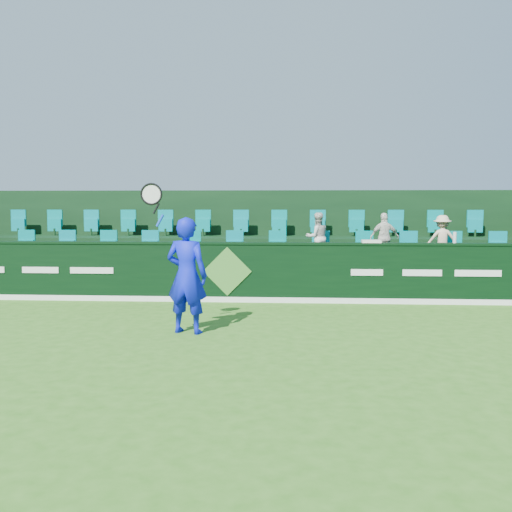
# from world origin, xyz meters

# --- Properties ---
(ground) EXTENTS (60.00, 60.00, 0.00)m
(ground) POSITION_xyz_m (0.00, 0.00, 0.00)
(ground) COLOR #306B19
(ground) RESTS_ON ground
(sponsor_hoarding) EXTENTS (16.00, 0.25, 1.35)m
(sponsor_hoarding) POSITION_xyz_m (0.00, 4.00, 0.67)
(sponsor_hoarding) COLOR black
(sponsor_hoarding) RESTS_ON ground
(stand_tier_front) EXTENTS (16.00, 2.00, 0.80)m
(stand_tier_front) POSITION_xyz_m (0.00, 5.10, 0.40)
(stand_tier_front) COLOR black
(stand_tier_front) RESTS_ON ground
(stand_tier_back) EXTENTS (16.00, 1.80, 1.30)m
(stand_tier_back) POSITION_xyz_m (0.00, 7.00, 0.65)
(stand_tier_back) COLOR black
(stand_tier_back) RESTS_ON ground
(stand_rear) EXTENTS (16.00, 4.10, 2.60)m
(stand_rear) POSITION_xyz_m (0.00, 7.44, 1.22)
(stand_rear) COLOR black
(stand_rear) RESTS_ON ground
(seat_row_front) EXTENTS (13.50, 0.50, 0.60)m
(seat_row_front) POSITION_xyz_m (0.00, 5.50, 1.10)
(seat_row_front) COLOR #037B81
(seat_row_front) RESTS_ON stand_tier_front
(seat_row_back) EXTENTS (13.50, 0.50, 0.60)m
(seat_row_back) POSITION_xyz_m (0.00, 7.30, 1.60)
(seat_row_back) COLOR #037B81
(seat_row_back) RESTS_ON stand_tier_back
(tennis_player) EXTENTS (1.23, 0.63, 2.63)m
(tennis_player) POSITION_xyz_m (-0.35, 0.82, 1.00)
(tennis_player) COLOR #0C18D3
(tennis_player) RESTS_ON ground
(spectator_left) EXTENTS (0.69, 0.61, 1.20)m
(spectator_left) POSITION_xyz_m (2.06, 5.12, 1.40)
(spectator_left) COLOR beige
(spectator_left) RESTS_ON stand_tier_front
(spectator_middle) EXTENTS (0.73, 0.39, 1.19)m
(spectator_middle) POSITION_xyz_m (3.66, 5.12, 1.40)
(spectator_middle) COLOR silver
(spectator_middle) RESTS_ON stand_tier_front
(spectator_right) EXTENTS (0.75, 0.45, 1.14)m
(spectator_right) POSITION_xyz_m (5.03, 5.12, 1.37)
(spectator_right) COLOR beige
(spectator_right) RESTS_ON stand_tier_front
(towel) EXTENTS (0.41, 0.27, 0.06)m
(towel) POSITION_xyz_m (3.20, 4.00, 1.38)
(towel) COLOR silver
(towel) RESTS_ON sponsor_hoarding
(drinks_bottle) EXTENTS (0.08, 0.08, 0.25)m
(drinks_bottle) POSITION_xyz_m (5.01, 4.00, 1.47)
(drinks_bottle) COLOR silver
(drinks_bottle) RESTS_ON sponsor_hoarding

